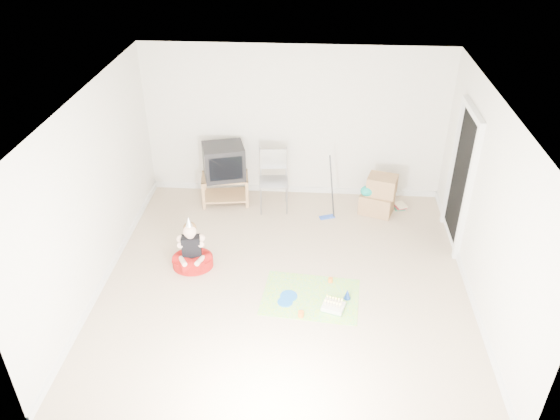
# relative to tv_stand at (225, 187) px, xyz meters

# --- Properties ---
(ground) EXTENTS (5.00, 5.00, 0.00)m
(ground) POSITION_rel_tv_stand_xyz_m (1.15, -2.06, -0.29)
(ground) COLOR #C3AA8C
(ground) RESTS_ON ground
(doorway_recess) EXTENTS (0.02, 0.90, 2.05)m
(doorway_recess) POSITION_rel_tv_stand_xyz_m (3.63, -0.86, 0.74)
(doorway_recess) COLOR black
(doorway_recess) RESTS_ON ground
(tv_stand) EXTENTS (0.84, 0.60, 0.49)m
(tv_stand) POSITION_rel_tv_stand_xyz_m (0.00, 0.00, 0.00)
(tv_stand) COLOR #A37749
(tv_stand) RESTS_ON ground
(crt_tv) EXTENTS (0.78, 0.70, 0.56)m
(crt_tv) POSITION_rel_tv_stand_xyz_m (0.00, 0.00, 0.48)
(crt_tv) COLOR black
(crt_tv) RESTS_ON tv_stand
(folding_chair) EXTENTS (0.51, 0.49, 1.03)m
(folding_chair) POSITION_rel_tv_stand_xyz_m (0.84, -0.15, 0.22)
(folding_chair) COLOR gray
(folding_chair) RESTS_ON ground
(cardboard_boxes) EXTENTS (0.64, 0.55, 0.66)m
(cardboard_boxes) POSITION_rel_tv_stand_xyz_m (2.56, -0.16, 0.03)
(cardboard_boxes) COLOR #9D744C
(cardboard_boxes) RESTS_ON ground
(floor_mop) EXTENTS (0.26, 0.33, 1.00)m
(floor_mop) POSITION_rel_tv_stand_xyz_m (1.73, -0.40, -0.02)
(floor_mop) COLOR blue
(floor_mop) RESTS_ON ground
(book_pile) EXTENTS (0.23, 0.26, 0.08)m
(book_pile) POSITION_rel_tv_stand_xyz_m (2.95, 0.01, -0.25)
(book_pile) COLOR #257150
(book_pile) RESTS_ON ground
(seated_woman) EXTENTS (0.65, 0.65, 0.83)m
(seated_woman) POSITION_rel_tv_stand_xyz_m (-0.19, -1.83, -0.11)
(seated_woman) COLOR #AB120F
(seated_woman) RESTS_ON ground
(party_mat) EXTENTS (1.35, 1.04, 0.01)m
(party_mat) POSITION_rel_tv_stand_xyz_m (1.51, -2.38, -0.28)
(party_mat) COLOR #F53385
(party_mat) RESTS_ON ground
(birthday_cake) EXTENTS (0.33, 0.29, 0.14)m
(birthday_cake) POSITION_rel_tv_stand_xyz_m (1.81, -2.61, -0.25)
(birthday_cake) COLOR silver
(birthday_cake) RESTS_ON party_mat
(blue_plate_near) EXTENTS (0.26, 0.26, 0.01)m
(blue_plate_near) POSITION_rel_tv_stand_xyz_m (1.22, -2.40, -0.28)
(blue_plate_near) COLOR blue
(blue_plate_near) RESTS_ON party_mat
(blue_plate_far) EXTENTS (0.25, 0.25, 0.01)m
(blue_plate_far) POSITION_rel_tv_stand_xyz_m (1.18, -2.52, -0.28)
(blue_plate_far) COLOR blue
(blue_plate_far) RESTS_ON party_mat
(orange_cup_near) EXTENTS (0.08, 0.08, 0.07)m
(orange_cup_near) POSITION_rel_tv_stand_xyz_m (1.78, -2.06, -0.25)
(orange_cup_near) COLOR orange
(orange_cup_near) RESTS_ON party_mat
(orange_cup_far) EXTENTS (0.09, 0.09, 0.08)m
(orange_cup_far) POSITION_rel_tv_stand_xyz_m (1.39, -2.78, -0.24)
(orange_cup_far) COLOR orange
(orange_cup_far) RESTS_ON party_mat
(blue_party_hat) EXTENTS (0.11, 0.11, 0.15)m
(blue_party_hat) POSITION_rel_tv_stand_xyz_m (1.99, -2.38, -0.21)
(blue_party_hat) COLOR #1941AF
(blue_party_hat) RESTS_ON party_mat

